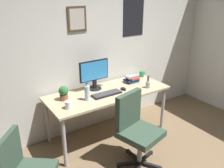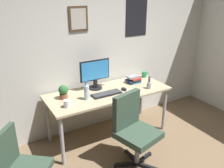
# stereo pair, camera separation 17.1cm
# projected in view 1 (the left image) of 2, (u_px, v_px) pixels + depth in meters

# --- Properties ---
(wall_back) EXTENTS (4.40, 0.10, 2.60)m
(wall_back) POSITION_uv_depth(u_px,v_px,m) (99.00, 46.00, 3.67)
(wall_back) COLOR silver
(wall_back) RESTS_ON ground_plane
(desk) EXTENTS (1.79, 0.72, 0.73)m
(desk) POSITION_uv_depth(u_px,v_px,m) (108.00, 96.00, 3.51)
(desk) COLOR tan
(desk) RESTS_ON ground_plane
(office_chair) EXTENTS (0.58, 0.58, 0.95)m
(office_chair) POSITION_uv_depth(u_px,v_px,m) (136.00, 127.00, 2.98)
(office_chair) COLOR #334738
(office_chair) RESTS_ON ground_plane
(monitor) EXTENTS (0.46, 0.20, 0.43)m
(monitor) POSITION_uv_depth(u_px,v_px,m) (94.00, 73.00, 3.49)
(monitor) COLOR black
(monitor) RESTS_ON desk
(keyboard) EXTENTS (0.43, 0.15, 0.03)m
(keyboard) POSITION_uv_depth(u_px,v_px,m) (107.00, 94.00, 3.37)
(keyboard) COLOR black
(keyboard) RESTS_ON desk
(computer_mouse) EXTENTS (0.06, 0.11, 0.04)m
(computer_mouse) POSITION_uv_depth(u_px,v_px,m) (123.00, 89.00, 3.53)
(computer_mouse) COLOR black
(computer_mouse) RESTS_ON desk
(water_bottle) EXTENTS (0.07, 0.07, 0.25)m
(water_bottle) POSITION_uv_depth(u_px,v_px,m) (87.00, 93.00, 3.18)
(water_bottle) COLOR silver
(water_bottle) RESTS_ON desk
(coffee_mug_near) EXTENTS (0.12, 0.08, 0.10)m
(coffee_mug_near) POSITION_uv_depth(u_px,v_px,m) (142.00, 74.00, 4.05)
(coffee_mug_near) COLOR #2D8C59
(coffee_mug_near) RESTS_ON desk
(coffee_mug_far) EXTENTS (0.12, 0.08, 0.10)m
(coffee_mug_far) POSITION_uv_depth(u_px,v_px,m) (69.00, 105.00, 2.97)
(coffee_mug_far) COLOR white
(coffee_mug_far) RESTS_ON desk
(potted_plant) EXTENTS (0.13, 0.13, 0.20)m
(potted_plant) POSITION_uv_depth(u_px,v_px,m) (64.00, 93.00, 3.19)
(potted_plant) COLOR brown
(potted_plant) RESTS_ON desk
(pen_cup) EXTENTS (0.07, 0.07, 0.20)m
(pen_cup) POSITION_uv_depth(u_px,v_px,m) (148.00, 84.00, 3.59)
(pen_cup) COLOR #9EA0A5
(pen_cup) RESTS_ON desk
(book_stack_left) EXTENTS (0.21, 0.19, 0.11)m
(book_stack_left) POSITION_uv_depth(u_px,v_px,m) (132.00, 79.00, 3.81)
(book_stack_left) COLOR #26727A
(book_stack_left) RESTS_ON desk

